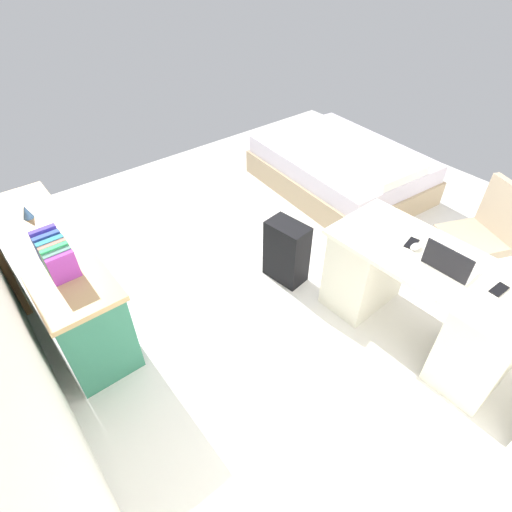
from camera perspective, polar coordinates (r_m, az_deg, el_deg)
ground_plane at (r=3.83m, az=7.82°, el=-1.39°), size 5.65×5.65×0.00m
desk at (r=3.19m, az=22.35°, el=-5.41°), size 1.46×0.70×0.76m
office_chair at (r=3.87m, az=28.87°, el=1.73°), size 0.60×0.60×0.94m
credenza at (r=3.50m, az=-26.10°, el=-2.72°), size 1.80×0.48×0.73m
bed at (r=4.94m, az=11.94°, el=11.97°), size 2.01×1.55×0.58m
suitcase_black at (r=3.50m, az=4.35°, el=0.59°), size 0.39×0.26×0.58m
laptop at (r=2.87m, az=25.74°, el=-1.09°), size 0.32×0.23×0.21m
computer_mouse at (r=3.00m, az=21.77°, el=1.24°), size 0.06×0.10×0.03m
cell_phone_near_laptop at (r=2.91m, az=31.26°, el=-4.08°), size 0.07×0.14×0.01m
cell_phone_by_mouse at (r=3.03m, az=21.25°, el=1.71°), size 0.09×0.15×0.01m
book_row at (r=2.92m, az=-26.63°, el=0.21°), size 0.36×0.17×0.23m
figurine_small at (r=3.57m, az=-29.85°, el=5.46°), size 0.08×0.08×0.11m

